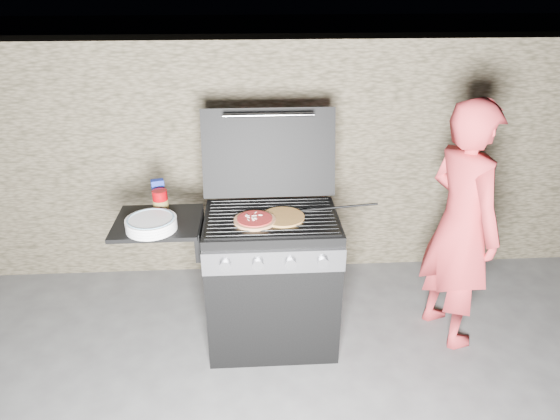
{
  "coord_description": "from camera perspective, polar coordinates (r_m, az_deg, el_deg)",
  "views": [
    {
      "loc": [
        -0.11,
        -2.64,
        2.24
      ],
      "look_at": [
        0.05,
        0.0,
        0.95
      ],
      "focal_mm": 32.0,
      "sensor_mm": 36.0,
      "label": 1
    }
  ],
  "objects": [
    {
      "name": "stone_wall",
      "position": [
        3.92,
        -1.66,
        6.06
      ],
      "size": [
        8.0,
        0.35,
        1.8
      ],
      "primitive_type": "cube",
      "color": "#796B53",
      "rests_on": "ground"
    },
    {
      "name": "sauce_jar",
      "position": [
        3.09,
        -13.51,
        1.01
      ],
      "size": [
        0.11,
        0.11,
        0.14
      ],
      "primitive_type": "cylinder",
      "rotation": [
        0.0,
        0.0,
        0.23
      ],
      "color": "#930108",
      "rests_on": "gas_grill"
    },
    {
      "name": "pizza_topped",
      "position": [
        2.89,
        -2.9,
        -1.11
      ],
      "size": [
        0.27,
        0.27,
        0.03
      ],
      "primitive_type": null,
      "rotation": [
        0.0,
        0.0,
        0.11
      ],
      "color": "#AD874F",
      "rests_on": "gas_grill"
    },
    {
      "name": "gas_grill",
      "position": [
        3.19,
        -5.44,
        -8.15
      ],
      "size": [
        1.34,
        0.79,
        0.91
      ],
      "primitive_type": null,
      "color": "black",
      "rests_on": "ground"
    },
    {
      "name": "blue_carton",
      "position": [
        3.18,
        -13.73,
        2.0
      ],
      "size": [
        0.09,
        0.06,
        0.16
      ],
      "primitive_type": "cube",
      "rotation": [
        0.0,
        0.0,
        0.29
      ],
      "color": "navy",
      "rests_on": "gas_grill"
    },
    {
      "name": "pizza_plain",
      "position": [
        2.93,
        0.33,
        -0.81
      ],
      "size": [
        0.29,
        0.29,
        0.01
      ],
      "primitive_type": "cylinder",
      "rotation": [
        0.0,
        0.0,
        -0.13
      ],
      "color": "gold",
      "rests_on": "gas_grill"
    },
    {
      "name": "ground",
      "position": [
        3.46,
        -0.85,
        -14.29
      ],
      "size": [
        50.0,
        50.0,
        0.0
      ],
      "primitive_type": "plane",
      "color": "#474646"
    },
    {
      "name": "plate_stack",
      "position": [
        2.91,
        -14.5,
        -1.55
      ],
      "size": [
        0.38,
        0.38,
        0.07
      ],
      "primitive_type": "cylinder",
      "rotation": [
        0.0,
        0.0,
        0.41
      ],
      "color": "white",
      "rests_on": "gas_grill"
    },
    {
      "name": "tongs",
      "position": [
        2.97,
        6.29,
        0.36
      ],
      "size": [
        0.49,
        0.12,
        0.1
      ],
      "primitive_type": "cylinder",
      "rotation": [
        0.0,
        1.4,
        -0.22
      ],
      "color": "black",
      "rests_on": "gas_grill"
    },
    {
      "name": "person",
      "position": [
        3.27,
        19.97,
        -1.73
      ],
      "size": [
        0.54,
        0.67,
        1.6
      ],
      "primitive_type": "imported",
      "rotation": [
        0.0,
        0.0,
        1.87
      ],
      "color": "#D7373C",
      "rests_on": "ground"
    }
  ]
}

